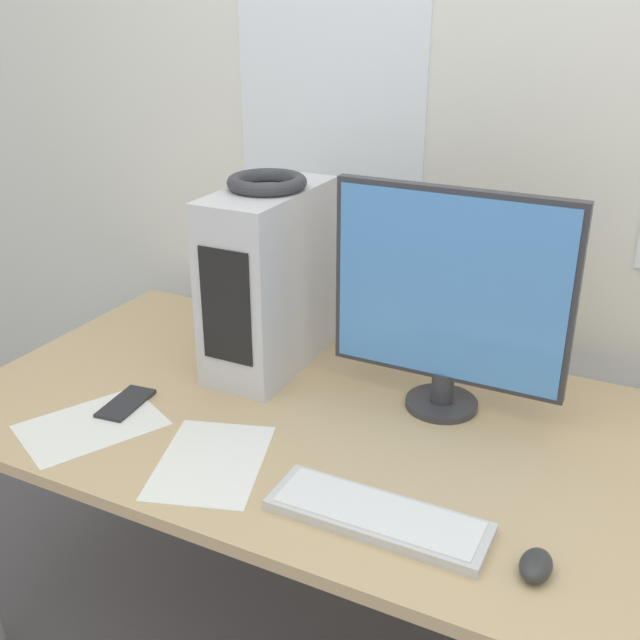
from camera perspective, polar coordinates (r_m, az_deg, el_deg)
name	(u,v)px	position (r m, az deg, el deg)	size (l,w,h in m)	color
wall_back	(539,109)	(1.96, 16.33, 15.16)	(8.00, 0.07, 2.70)	silver
desk	(445,464)	(1.65, 9.53, -10.77)	(2.29, 0.92, 0.73)	tan
pc_tower	(270,280)	(1.87, -3.86, 3.10)	(0.19, 0.40, 0.46)	silver
headphones	(267,182)	(1.80, -4.07, 10.44)	(0.19, 0.19, 0.03)	#333338
monitor_main	(449,297)	(1.66, 9.81, 1.74)	(0.54, 0.17, 0.52)	#333338
keyboard	(378,516)	(1.41, 4.42, -14.67)	(0.41, 0.13, 0.02)	silver
mouse	(536,565)	(1.35, 16.13, -17.51)	(0.05, 0.08, 0.03)	#2D2D2D
cell_phone	(126,403)	(1.82, -14.58, -6.18)	(0.09, 0.16, 0.01)	#232328
paper_sheet_left	(211,462)	(1.58, -8.29, -10.63)	(0.29, 0.35, 0.00)	white
paper_sheet_front	(91,425)	(1.76, -17.03, -7.67)	(0.32, 0.36, 0.00)	white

